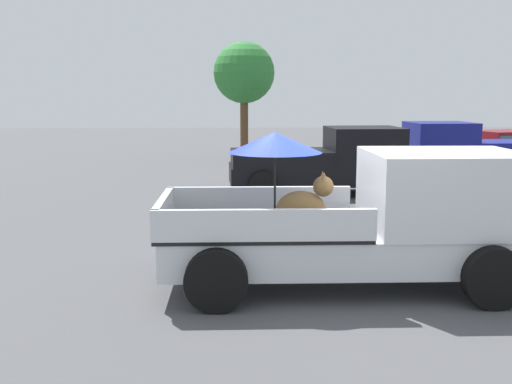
{
  "coord_description": "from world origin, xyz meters",
  "views": [
    {
      "loc": [
        -1.5,
        -8.29,
        2.69
      ],
      "look_at": [
        -1.17,
        1.54,
        1.1
      ],
      "focal_mm": 42.83,
      "sensor_mm": 36.0,
      "label": 1
    }
  ],
  "objects_px": {
    "pickup_truck_red": "(470,152)",
    "parked_sedan_near": "(505,147)",
    "pickup_truck_far": "(327,162)",
    "pickup_truck_main": "(375,218)"
  },
  "relations": [
    {
      "from": "pickup_truck_red",
      "to": "parked_sedan_near",
      "type": "relative_size",
      "value": 1.05
    },
    {
      "from": "pickup_truck_far",
      "to": "parked_sedan_near",
      "type": "bearing_deg",
      "value": 36.32
    },
    {
      "from": "pickup_truck_main",
      "to": "pickup_truck_far",
      "type": "relative_size",
      "value": 1.04
    },
    {
      "from": "pickup_truck_main",
      "to": "pickup_truck_red",
      "type": "relative_size",
      "value": 1.04
    },
    {
      "from": "pickup_truck_far",
      "to": "pickup_truck_red",
      "type": "bearing_deg",
      "value": 26.83
    },
    {
      "from": "pickup_truck_main",
      "to": "pickup_truck_far",
      "type": "distance_m",
      "value": 7.94
    },
    {
      "from": "pickup_truck_red",
      "to": "pickup_truck_far",
      "type": "height_order",
      "value": "same"
    },
    {
      "from": "pickup_truck_red",
      "to": "parked_sedan_near",
      "type": "height_order",
      "value": "pickup_truck_red"
    },
    {
      "from": "pickup_truck_far",
      "to": "parked_sedan_near",
      "type": "xyz_separation_m",
      "value": [
        7.51,
        6.04,
        -0.13
      ]
    },
    {
      "from": "pickup_truck_far",
      "to": "parked_sedan_near",
      "type": "height_order",
      "value": "pickup_truck_far"
    }
  ]
}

